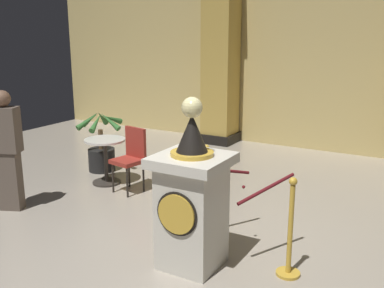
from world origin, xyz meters
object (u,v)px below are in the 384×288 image
object	(u,v)px
cafe_table	(105,155)
cafe_chair_red	(131,154)
bystander_guest	(7,148)
stanchion_near	(290,242)
potted_palm_left	(101,150)
pedestal_clock	(192,201)
stanchion_far	(206,197)

from	to	relation	value
cafe_table	cafe_chair_red	xyz separation A→B (m)	(0.56, -0.08, 0.11)
bystander_guest	cafe_chair_red	size ratio (longest dim) A/B	1.68
stanchion_near	potted_palm_left	size ratio (longest dim) A/B	0.95
pedestal_clock	potted_palm_left	bearing A→B (deg)	145.40
cafe_chair_red	stanchion_far	bearing A→B (deg)	-18.23
stanchion_near	cafe_table	bearing A→B (deg)	159.52
stanchion_near	stanchion_far	distance (m)	1.46
pedestal_clock	cafe_table	xyz separation A→B (m)	(-2.44, 1.55, -0.24)
stanchion_far	potted_palm_left	bearing A→B (deg)	157.78
cafe_table	cafe_chair_red	world-z (taller)	cafe_chair_red
potted_palm_left	bystander_guest	distance (m)	2.00
bystander_guest	cafe_table	xyz separation A→B (m)	(0.41, 1.46, -0.39)
pedestal_clock	stanchion_far	size ratio (longest dim) A/B	1.71
stanchion_far	cafe_table	bearing A→B (deg)	164.54
potted_palm_left	cafe_chair_red	distance (m)	1.23
pedestal_clock	stanchion_near	world-z (taller)	pedestal_clock
pedestal_clock	cafe_table	world-z (taller)	pedestal_clock
potted_palm_left	bystander_guest	bearing A→B (deg)	-87.11
pedestal_clock	potted_palm_left	distance (m)	3.60
potted_palm_left	cafe_chair_red	world-z (taller)	potted_palm_left
stanchion_far	bystander_guest	distance (m)	2.69
stanchion_near	potted_palm_left	world-z (taller)	potted_palm_left
stanchion_near	stanchion_far	xyz separation A→B (m)	(-1.29, 0.68, 0.00)
bystander_guest	cafe_chair_red	xyz separation A→B (m)	(0.97, 1.38, -0.28)
cafe_chair_red	stanchion_near	bearing A→B (deg)	-22.86
bystander_guest	cafe_chair_red	world-z (taller)	bystander_guest
potted_palm_left	cafe_chair_red	size ratio (longest dim) A/B	1.11
stanchion_near	potted_palm_left	bearing A→B (deg)	155.82
pedestal_clock	stanchion_far	xyz separation A→B (m)	(-0.36, 0.98, -0.35)
stanchion_far	stanchion_near	bearing A→B (deg)	-27.95
bystander_guest	pedestal_clock	bearing A→B (deg)	-1.97
potted_palm_left	bystander_guest	xyz separation A→B (m)	(0.10, -1.94, 0.49)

